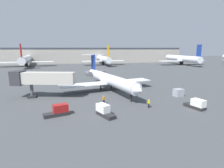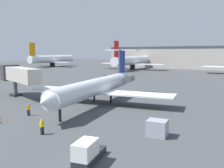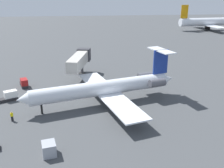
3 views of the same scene
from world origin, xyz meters
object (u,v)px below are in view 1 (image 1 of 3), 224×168
(cargo_container_uld, at_px, (178,93))
(traffic_cone_near, at_px, (98,108))
(parked_airliner_west_mid, at_px, (26,59))
(parked_airliner_east_mid, at_px, (182,59))
(baggage_tug_spare, at_px, (197,104))
(regional_jet, at_px, (108,79))
(baggage_tug_trailing, at_px, (58,111))
(jet_bridge, at_px, (39,78))
(baggage_tug_lead, at_px, (104,111))
(parked_airliner_centre, at_px, (103,59))
(ground_crew_loader, at_px, (149,103))
(ground_crew_marshaller, at_px, (104,100))

(cargo_container_uld, relative_size, traffic_cone_near, 4.32)
(cargo_container_uld, bearing_deg, traffic_cone_near, -162.40)
(parked_airliner_west_mid, distance_m, parked_airliner_east_mid, 102.58)
(baggage_tug_spare, height_order, traffic_cone_near, baggage_tug_spare)
(regional_jet, xyz_separation_m, parked_airliner_east_mid, (62.47, 67.44, 1.15))
(baggage_tug_spare, bearing_deg, baggage_tug_trailing, 177.65)
(baggage_tug_spare, bearing_deg, traffic_cone_near, 171.27)
(regional_jet, relative_size, jet_bridge, 2.10)
(parked_airliner_west_mid, bearing_deg, baggage_tug_trailing, -72.57)
(baggage_tug_trailing, xyz_separation_m, parked_airliner_west_mid, (-28.74, 91.52, 3.56))
(baggage_tug_lead, bearing_deg, parked_airliner_centre, 82.37)
(ground_crew_loader, bearing_deg, parked_airliner_west_mid, 116.58)
(ground_crew_marshaller, relative_size, parked_airliner_west_mid, 0.04)
(traffic_cone_near, distance_m, parked_airliner_centre, 91.69)
(jet_bridge, relative_size, parked_airliner_centre, 0.43)
(jet_bridge, xyz_separation_m, traffic_cone_near, (12.04, -10.77, -4.20))
(ground_crew_marshaller, bearing_deg, ground_crew_loader, -26.03)
(parked_airliner_west_mid, xyz_separation_m, parked_airliner_east_mid, (102.36, -6.70, -0.10))
(jet_bridge, relative_size, baggage_tug_trailing, 3.40)
(ground_crew_marshaller, distance_m, traffic_cone_near, 3.76)
(baggage_tug_lead, xyz_separation_m, traffic_cone_near, (-0.79, 3.21, -0.56))
(baggage_tug_spare, distance_m, parked_airliner_centre, 93.62)
(baggage_tug_trailing, relative_size, parked_airliner_east_mid, 0.11)
(ground_crew_loader, relative_size, baggage_tug_trailing, 0.40)
(traffic_cone_near, xyz_separation_m, parked_airliner_east_mid, (66.87, 83.04, 4.02))
(cargo_container_uld, bearing_deg, parked_airliner_centre, 94.42)
(ground_crew_loader, relative_size, traffic_cone_near, 3.07)
(jet_bridge, height_order, ground_crew_loader, jet_bridge)
(baggage_tug_lead, distance_m, baggage_tug_trailing, 7.68)
(jet_bridge, relative_size, traffic_cone_near, 26.21)
(cargo_container_uld, height_order, parked_airliner_west_mid, parked_airliner_west_mid)
(baggage_tug_spare, xyz_separation_m, cargo_container_uld, (1.60, 9.11, 0.03))
(parked_airliner_east_mid, bearing_deg, cargo_container_uld, -121.48)
(baggage_tug_trailing, bearing_deg, parked_airliner_east_mid, 49.04)
(regional_jet, height_order, jet_bridge, regional_jet)
(cargo_container_uld, relative_size, parked_airliner_east_mid, 0.06)
(parked_airliner_east_mid, bearing_deg, ground_crew_loader, -124.34)
(ground_crew_loader, height_order, parked_airliner_centre, parked_airliner_centre)
(traffic_cone_near, relative_size, parked_airliner_centre, 0.02)
(regional_jet, relative_size, parked_airliner_west_mid, 0.77)
(cargo_container_uld, bearing_deg, regional_jet, 149.01)
(cargo_container_uld, bearing_deg, jet_bridge, 172.03)
(cargo_container_uld, xyz_separation_m, parked_airliner_west_mid, (-55.37, 83.43, 3.54))
(baggage_tug_spare, relative_size, parked_airliner_west_mid, 0.11)
(cargo_container_uld, distance_m, parked_airliner_east_mid, 90.04)
(parked_airliner_west_mid, bearing_deg, cargo_container_uld, -56.43)
(jet_bridge, relative_size, cargo_container_uld, 6.07)
(parked_airliner_centre, bearing_deg, jet_bridge, -107.65)
(ground_crew_loader, xyz_separation_m, parked_airliner_east_mid, (57.15, 83.65, 3.44))
(baggage_tug_spare, xyz_separation_m, parked_airliner_centre, (-4.91, 93.43, 3.34))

